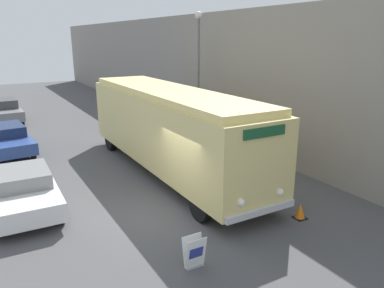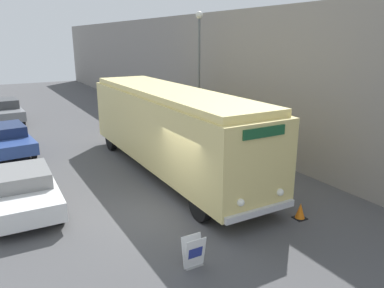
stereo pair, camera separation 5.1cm
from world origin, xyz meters
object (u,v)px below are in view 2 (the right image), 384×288
object	(u,v)px
parked_car_far	(6,111)
vintage_bus	(170,126)
streetlamp	(199,60)
traffic_cone	(300,211)
sign_board	(194,252)
parked_car_near	(23,190)
parked_car_mid	(7,139)

from	to	relation	value
parked_car_far	vintage_bus	bearing A→B (deg)	-72.57
vintage_bus	streetlamp	world-z (taller)	streetlamp
streetlamp	traffic_cone	bearing A→B (deg)	-101.29
sign_board	parked_car_near	world-z (taller)	parked_car_near
sign_board	traffic_cone	distance (m)	4.16
vintage_bus	sign_board	xyz separation A→B (m)	(-2.52, -6.31, -1.56)
sign_board	traffic_cone	bearing A→B (deg)	7.61
vintage_bus	streetlamp	size ratio (longest dim) A/B	1.74
sign_board	parked_car_near	bearing A→B (deg)	120.48
traffic_cone	parked_car_near	bearing A→B (deg)	146.28
streetlamp	traffic_cone	xyz separation A→B (m)	(-1.86, -9.29, -4.05)
sign_board	parked_car_near	size ratio (longest dim) A/B	0.19
parked_car_far	traffic_cone	bearing A→B (deg)	-73.99
sign_board	parked_car_far	bearing A→B (deg)	97.48
vintage_bus	traffic_cone	xyz separation A→B (m)	(1.60, -5.76, -1.70)
parked_car_near	sign_board	bearing A→B (deg)	-58.21
streetlamp	parked_car_far	xyz separation A→B (m)	(-8.62, 10.29, -3.51)
vintage_bus	parked_car_mid	world-z (taller)	vintage_bus
sign_board	traffic_cone	size ratio (longest dim) A/B	1.57
parked_car_far	parked_car_near	bearing A→B (deg)	-95.20
vintage_bus	parked_car_mid	xyz separation A→B (m)	(-5.68, 6.31, -1.24)
vintage_bus	parked_car_near	world-z (taller)	vintage_bus
sign_board	streetlamp	distance (m)	12.16
streetlamp	parked_car_mid	bearing A→B (deg)	163.14
parked_car_mid	traffic_cone	bearing A→B (deg)	-63.82
sign_board	streetlamp	world-z (taller)	streetlamp
vintage_bus	traffic_cone	bearing A→B (deg)	-74.46
parked_car_near	parked_car_far	distance (m)	14.71
sign_board	parked_car_near	xyz separation A→B (m)	(-3.20, 5.43, 0.32)
vintage_bus	streetlamp	bearing A→B (deg)	45.67
streetlamp	parked_car_mid	world-z (taller)	streetlamp
parked_car_far	parked_car_mid	bearing A→B (deg)	-96.94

